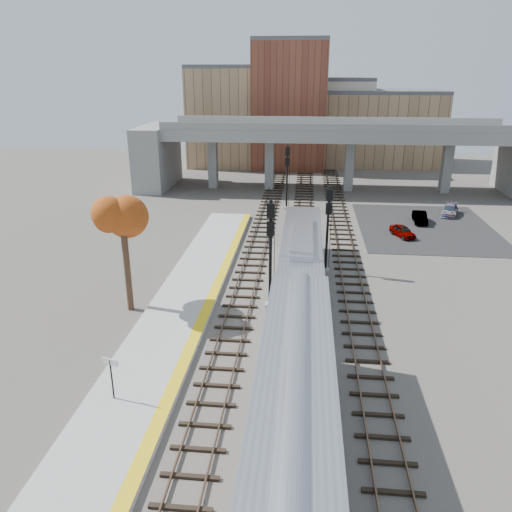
% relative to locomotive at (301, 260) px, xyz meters
% --- Properties ---
extents(ground, '(160.00, 160.00, 0.00)m').
position_rel_locomotive_xyz_m(ground, '(-1.00, -10.73, -2.28)').
color(ground, '#47423D').
rests_on(ground, ground).
extents(platform, '(4.50, 60.00, 0.35)m').
position_rel_locomotive_xyz_m(platform, '(-8.25, -10.73, -2.10)').
color(platform, '#9E9E99').
rests_on(platform, ground).
extents(yellow_strip, '(0.70, 60.00, 0.01)m').
position_rel_locomotive_xyz_m(yellow_strip, '(-6.35, -10.73, -1.92)').
color(yellow_strip, yellow).
rests_on(yellow_strip, platform).
extents(tracks, '(10.70, 95.00, 0.25)m').
position_rel_locomotive_xyz_m(tracks, '(-0.07, 1.77, -2.20)').
color(tracks, black).
rests_on(tracks, ground).
extents(overpass, '(54.00, 12.00, 9.50)m').
position_rel_locomotive_xyz_m(overpass, '(3.92, 34.27, 3.53)').
color(overpass, slate).
rests_on(overpass, ground).
extents(buildings_far, '(43.00, 21.00, 20.60)m').
position_rel_locomotive_xyz_m(buildings_far, '(0.26, 55.84, 5.60)').
color(buildings_far, tan).
rests_on(buildings_far, ground).
extents(parking_lot, '(14.00, 18.00, 0.04)m').
position_rel_locomotive_xyz_m(parking_lot, '(13.00, 17.27, -2.26)').
color(parking_lot, black).
rests_on(parking_lot, ground).
extents(locomotive, '(3.02, 19.05, 4.10)m').
position_rel_locomotive_xyz_m(locomotive, '(0.00, 0.00, 0.00)').
color(locomotive, '#A8AAB2').
rests_on(locomotive, ground).
extents(coach, '(3.03, 25.00, 5.00)m').
position_rel_locomotive_xyz_m(coach, '(-0.00, -22.61, 0.52)').
color(coach, '#A8AAB2').
rests_on(coach, ground).
extents(signal_mast_near, '(0.60, 0.64, 7.78)m').
position_rel_locomotive_xyz_m(signal_mast_near, '(-2.10, -3.61, 1.71)').
color(signal_mast_near, '#9E9E99').
rests_on(signal_mast_near, ground).
extents(signal_mast_mid, '(0.60, 0.64, 7.18)m').
position_rel_locomotive_xyz_m(signal_mast_mid, '(2.00, 3.56, 1.31)').
color(signal_mast_mid, '#9E9E99').
rests_on(signal_mast_mid, ground).
extents(signal_mast_far, '(0.60, 0.64, 7.58)m').
position_rel_locomotive_xyz_m(signal_mast_far, '(-2.10, 23.23, 1.58)').
color(signal_mast_far, '#9E9E99').
rests_on(signal_mast_far, ground).
extents(station_sign, '(0.88, 0.31, 2.27)m').
position_rel_locomotive_xyz_m(station_sign, '(-9.04, -15.22, -0.30)').
color(station_sign, black).
rests_on(station_sign, platform).
extents(tree, '(3.60, 3.60, 8.89)m').
position_rel_locomotive_xyz_m(tree, '(-11.76, -4.84, 4.32)').
color(tree, '#382619').
rests_on(tree, ground).
extents(car_a, '(2.53, 3.58, 1.13)m').
position_rel_locomotive_xyz_m(car_a, '(9.97, 13.63, -1.67)').
color(car_a, '#99999E').
rests_on(car_a, parking_lot).
extents(car_b, '(1.49, 3.75, 1.21)m').
position_rel_locomotive_xyz_m(car_b, '(12.70, 18.81, -1.63)').
color(car_b, '#99999E').
rests_on(car_b, parking_lot).
extents(car_c, '(2.95, 4.40, 1.18)m').
position_rel_locomotive_xyz_m(car_c, '(16.75, 22.30, -1.65)').
color(car_c, '#99999E').
rests_on(car_c, parking_lot).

